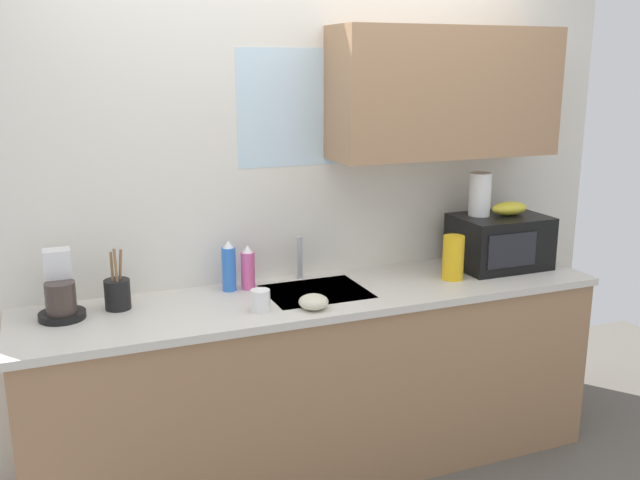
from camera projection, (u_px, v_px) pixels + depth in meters
The scene contains 13 objects.
kitchen_wall_assembly at pixel (324, 181), 3.48m from camera, with size 3.48×0.42×2.50m.
counter_unit at pixel (320, 380), 3.37m from camera, with size 2.71×0.63×0.90m.
sink_faucet at pixel (300, 258), 3.45m from camera, with size 0.03×0.03×0.21m, color #B2B5BA.
microwave at pixel (499, 241), 3.65m from camera, with size 0.46×0.35×0.27m.
banana_bunch at pixel (509, 208), 3.63m from camera, with size 0.20×0.11×0.07m, color gold.
paper_towel_roll at pixel (480, 194), 3.60m from camera, with size 0.11×0.11×0.22m, color white.
coffee_maker at pixel (60, 293), 2.93m from camera, with size 0.19×0.21×0.28m.
dish_soap_bottle_pink at pixel (248, 268), 3.30m from camera, with size 0.07×0.07×0.21m.
dish_soap_bottle_blue at pixel (229, 267), 3.27m from camera, with size 0.06×0.06×0.24m.
cereal_canister at pixel (453, 258), 3.44m from camera, with size 0.10×0.10×0.22m, color gold.
mug_white at pixel (260, 301), 3.01m from camera, with size 0.08×0.08×0.10m, color white.
utensil_crock at pixel (117, 293), 3.03m from camera, with size 0.11×0.11×0.27m.
small_bowl at pixel (314, 302), 3.04m from camera, with size 0.13×0.13×0.07m, color beige.
Camera 1 is at (-1.17, -2.88, 1.93)m, focal length 39.66 mm.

